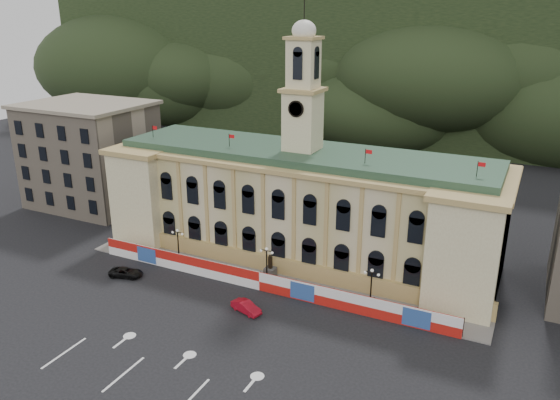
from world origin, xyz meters
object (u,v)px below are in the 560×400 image
at_px(statue, 270,272).
at_px(lamp_center, 267,262).
at_px(red_sedan, 246,307).
at_px(black_suv, 126,272).

xyz_separation_m(statue, lamp_center, (0.00, -1.00, 1.89)).
height_order(statue, red_sedan, statue).
distance_m(red_sedan, black_suv, 19.00).
bearing_deg(black_suv, statue, -82.68).
bearing_deg(black_suv, red_sedan, -108.35).
relative_size(statue, lamp_center, 0.72).
relative_size(lamp_center, black_suv, 1.06).
bearing_deg(black_suv, lamp_center, -85.44).
xyz_separation_m(statue, red_sedan, (1.11, -8.48, -0.52)).
height_order(red_sedan, black_suv, red_sedan).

